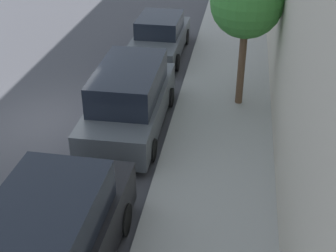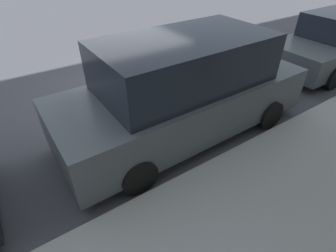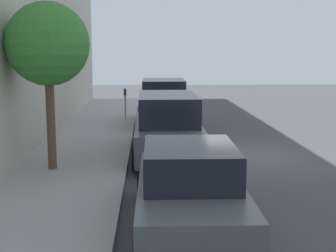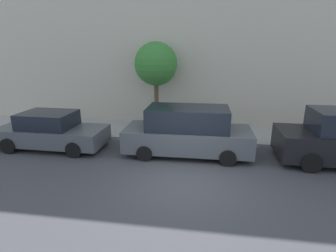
% 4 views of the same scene
% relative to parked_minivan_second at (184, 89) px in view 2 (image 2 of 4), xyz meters
% --- Properties ---
extents(ground_plane, '(60.00, 60.00, 0.00)m').
position_rel_parked_minivan_second_xyz_m(ground_plane, '(-2.36, -0.10, -0.92)').
color(ground_plane, '#424247').
extents(sidewalk, '(2.93, 32.00, 0.15)m').
position_rel_parked_minivan_second_xyz_m(sidewalk, '(2.60, -0.10, -0.85)').
color(sidewalk, '#9E9E99').
rests_on(sidewalk, ground_plane).
extents(parked_minivan_second, '(2.02, 4.92, 1.90)m').
position_rel_parked_minivan_second_xyz_m(parked_minivan_second, '(0.00, 0.00, 0.00)').
color(parked_minivan_second, '#4C5156').
rests_on(parked_minivan_second, ground_plane).
extents(parked_sedan_third, '(1.92, 4.52, 1.54)m').
position_rel_parked_minivan_second_xyz_m(parked_sedan_third, '(-0.15, 5.70, -0.20)').
color(parked_sedan_third, '#4C5156').
rests_on(parked_sedan_third, ground_plane).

